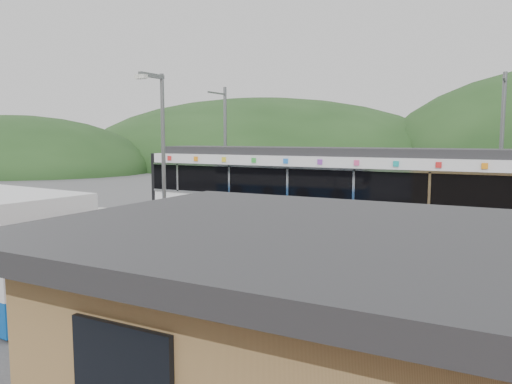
% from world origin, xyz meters
% --- Properties ---
extents(ground, '(120.00, 120.00, 0.00)m').
position_xyz_m(ground, '(0.00, 0.00, 0.00)').
color(ground, '#4C4C4F').
rests_on(ground, ground).
extents(hills, '(146.00, 149.00, 26.00)m').
position_xyz_m(hills, '(6.19, 5.29, 0.00)').
color(hills, '#1E3D19').
rests_on(hills, ground).
extents(platform, '(26.00, 3.20, 0.30)m').
position_xyz_m(platform, '(0.00, 3.30, 0.15)').
color(platform, '#9E9E99').
rests_on(platform, ground).
extents(yellow_line, '(26.00, 0.10, 0.01)m').
position_xyz_m(yellow_line, '(0.00, 2.00, 0.30)').
color(yellow_line, yellow).
rests_on(yellow_line, platform).
extents(train, '(20.44, 3.01, 3.74)m').
position_xyz_m(train, '(1.24, 6.00, 2.06)').
color(train, black).
rests_on(train, ground).
extents(catenary_mast_west, '(0.18, 1.80, 7.00)m').
position_xyz_m(catenary_mast_west, '(-7.00, 8.56, 3.65)').
color(catenary_mast_west, slate).
rests_on(catenary_mast_west, ground).
extents(catenary_mast_east, '(0.18, 1.80, 7.00)m').
position_xyz_m(catenary_mast_east, '(7.00, 8.56, 3.65)').
color(catenary_mast_east, slate).
rests_on(catenary_mast_east, ground).
extents(station_shelter, '(9.20, 6.20, 3.00)m').
position_xyz_m(station_shelter, '(6.00, -9.01, 1.55)').
color(station_shelter, olive).
rests_on(station_shelter, ground).
extents(pallet_stack, '(1.41, 1.26, 0.46)m').
position_xyz_m(pallet_stack, '(7.22, -6.80, 0.23)').
color(pallet_stack, '#937047').
rests_on(pallet_stack, ground).
extents(lamp_post, '(0.35, 1.07, 6.12)m').
position_xyz_m(lamp_post, '(-1.83, -3.54, 3.65)').
color(lamp_post, slate).
rests_on(lamp_post, ground).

